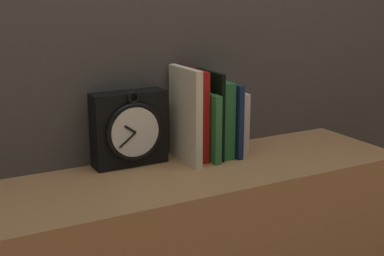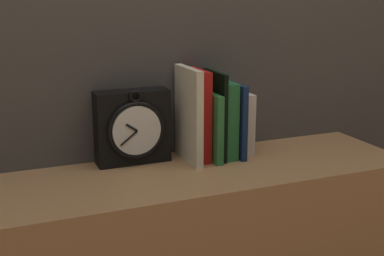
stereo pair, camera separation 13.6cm
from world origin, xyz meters
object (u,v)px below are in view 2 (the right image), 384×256
object	(u,v)px
book_slot0_cream	(189,115)
book_slot1_red	(196,115)
clock	(133,127)
book_slot2_green	(209,125)
book_slot6_cream	(240,122)
book_slot4_green	(223,119)
book_slot5_navy	(233,119)
book_slot3_black	(215,115)

from	to	relation	value
book_slot0_cream	book_slot1_red	bearing A→B (deg)	26.39
clock	book_slot2_green	xyz separation A→B (m)	(0.21, -0.04, -0.01)
book_slot1_red	clock	bearing A→B (deg)	171.20
book_slot2_green	book_slot6_cream	world-z (taller)	book_slot2_green
book_slot2_green	book_slot6_cream	distance (m)	0.11
book_slot1_red	book_slot4_green	size ratio (longest dim) A/B	1.16
book_slot0_cream	book_slot4_green	bearing A→B (deg)	5.68
book_slot1_red	book_slot5_navy	xyz separation A→B (m)	(0.11, -0.01, -0.02)
clock	book_slot5_navy	bearing A→B (deg)	-7.28
book_slot2_green	book_slot0_cream	bearing A→B (deg)	-178.49
clock	book_slot5_navy	distance (m)	0.29
book_slot0_cream	book_slot5_navy	xyz separation A→B (m)	(0.14, 0.01, -0.03)
book_slot3_black	book_slot5_navy	world-z (taller)	book_slot3_black
book_slot0_cream	book_slot4_green	world-z (taller)	book_slot0_cream
book_slot4_green	book_slot5_navy	bearing A→B (deg)	-10.64
clock	book_slot2_green	distance (m)	0.21
clock	book_slot3_black	bearing A→B (deg)	-8.36
book_slot2_green	book_slot4_green	xyz separation A→B (m)	(0.05, 0.01, 0.01)
book_slot0_cream	book_slot1_red	xyz separation A→B (m)	(0.03, 0.01, -0.00)
clock	book_slot1_red	world-z (taller)	book_slot1_red
book_slot0_cream	book_slot5_navy	size ratio (longest dim) A/B	1.25
book_slot4_green	book_slot6_cream	distance (m)	0.07
book_slot4_green	book_slot6_cream	bearing A→B (deg)	11.16
clock	book_slot2_green	world-z (taller)	clock
book_slot3_black	book_slot2_green	bearing A→B (deg)	-163.12
clock	book_slot1_red	size ratio (longest dim) A/B	0.83
clock	book_slot4_green	distance (m)	0.26
book_slot6_cream	book_slot4_green	bearing A→B (deg)	-168.84
book_slot1_red	book_slot3_black	xyz separation A→B (m)	(0.05, -0.01, -0.00)
book_slot1_red	book_slot5_navy	size ratio (longest dim) A/B	1.20
book_slot4_green	book_slot0_cream	bearing A→B (deg)	-174.32
book_slot1_red	book_slot2_green	size ratio (longest dim) A/B	1.33
book_slot1_red	book_slot3_black	size ratio (longest dim) A/B	1.03
book_slot1_red	book_slot5_navy	bearing A→B (deg)	-4.85
book_slot0_cream	book_slot6_cream	bearing A→B (deg)	7.72
book_slot1_red	book_slot3_black	distance (m)	0.05
book_slot2_green	book_slot5_navy	world-z (taller)	book_slot5_navy
book_slot0_cream	book_slot3_black	bearing A→B (deg)	5.51
book_slot3_black	book_slot5_navy	xyz separation A→B (m)	(0.06, -0.00, -0.02)
book_slot6_cream	clock	bearing A→B (deg)	176.72
book_slot2_green	book_slot4_green	size ratio (longest dim) A/B	0.88
book_slot0_cream	book_slot6_cream	world-z (taller)	book_slot0_cream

